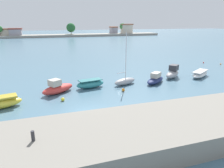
# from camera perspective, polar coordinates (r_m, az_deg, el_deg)

# --- Properties ---
(ground_plane) EXTENTS (400.00, 400.00, 0.00)m
(ground_plane) POSITION_cam_1_polar(r_m,az_deg,el_deg) (20.60, -7.23, -8.15)
(ground_plane) COLOR slate
(seawall_embankment) EXTENTS (82.49, 6.78, 1.61)m
(seawall_embankment) POSITION_cam_1_polar(r_m,az_deg,el_deg) (14.93, -2.59, -14.86)
(seawall_embankment) COLOR gray
(seawall_embankment) RESTS_ON ground
(mooring_bollard) EXTENTS (0.22, 0.22, 0.67)m
(mooring_bollard) POSITION_cam_1_polar(r_m,az_deg,el_deg) (13.94, -20.76, -13.10)
(mooring_bollard) COLOR #2D2D33
(mooring_bollard) RESTS_ON seawall_embankment
(moored_boat_1) EXTENTS (4.57, 3.72, 1.82)m
(moored_boat_1) POSITION_cam_1_polar(r_m,az_deg,el_deg) (26.87, -14.62, -1.08)
(moored_boat_1) COLOR #C63833
(moored_boat_1) RESTS_ON ground
(moored_boat_2) EXTENTS (4.05, 2.16, 1.14)m
(moored_boat_2) POSITION_cam_1_polar(r_m,az_deg,el_deg) (28.22, -5.93, 0.04)
(moored_boat_2) COLOR teal
(moored_boat_2) RESTS_ON ground
(moored_boat_3) EXTENTS (3.83, 2.41, 7.31)m
(moored_boat_3) POSITION_cam_1_polar(r_m,az_deg,el_deg) (29.57, 3.53, 0.82)
(moored_boat_3) COLOR #9E9EA3
(moored_boat_3) RESTS_ON ground
(moored_boat_4) EXTENTS (4.32, 3.77, 1.54)m
(moored_boat_4) POSITION_cam_1_polar(r_m,az_deg,el_deg) (30.95, 11.73, 1.28)
(moored_boat_4) COLOR navy
(moored_boat_4) RESTS_ON ground
(moored_boat_5) EXTENTS (4.08, 3.63, 2.00)m
(moored_boat_5) POSITION_cam_1_polar(r_m,az_deg,el_deg) (34.58, 16.19, 2.92)
(moored_boat_5) COLOR #9E9EA3
(moored_boat_5) RESTS_ON ground
(moored_boat_6) EXTENTS (5.05, 4.00, 0.99)m
(moored_boat_6) POSITION_cam_1_polar(r_m,az_deg,el_deg) (36.55, 22.84, 2.54)
(moored_boat_6) COLOR white
(moored_boat_6) RESTS_ON ground
(mooring_buoy_1) EXTENTS (0.27, 0.27, 0.27)m
(mooring_buoy_1) POSITION_cam_1_polar(r_m,az_deg,el_deg) (49.09, 23.68, 5.39)
(mooring_buoy_1) COLOR red
(mooring_buoy_1) RESTS_ON ground
(mooring_buoy_2) EXTENTS (0.41, 0.41, 0.41)m
(mooring_buoy_2) POSITION_cam_1_polar(r_m,az_deg,el_deg) (24.20, -13.27, -4.08)
(mooring_buoy_2) COLOR yellow
(mooring_buoy_2) RESTS_ON ground
(mooring_buoy_3) EXTENTS (0.28, 0.28, 0.28)m
(mooring_buoy_3) POSITION_cam_1_polar(r_m,az_deg,el_deg) (48.80, 27.49, 4.85)
(mooring_buoy_3) COLOR orange
(mooring_buoy_3) RESTS_ON ground
(mooring_buoy_4) EXTENTS (0.40, 0.40, 0.40)m
(mooring_buoy_4) POSITION_cam_1_polar(r_m,az_deg,el_deg) (26.80, 3.10, -1.60)
(mooring_buoy_4) COLOR orange
(mooring_buoy_4) RESTS_ON ground
(distant_shoreline) EXTENTS (134.27, 11.01, 8.96)m
(distant_shoreline) POSITION_cam_1_polar(r_m,az_deg,el_deg) (126.86, -17.27, 13.02)
(distant_shoreline) COLOR gray
(distant_shoreline) RESTS_ON ground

